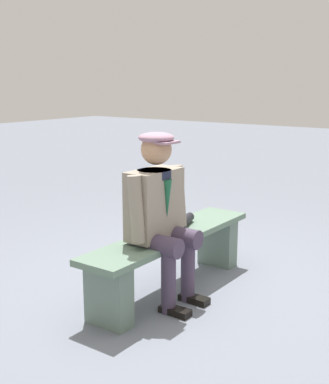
% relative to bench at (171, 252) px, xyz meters
% --- Properties ---
extents(ground_plane, '(30.00, 30.00, 0.00)m').
position_rel_bench_xyz_m(ground_plane, '(0.00, 0.00, -0.32)').
color(ground_plane, slate).
extents(bench, '(1.83, 0.39, 0.49)m').
position_rel_bench_xyz_m(bench, '(0.00, 0.00, 0.00)').
color(bench, slate).
rests_on(bench, ground).
extents(seated_man, '(0.64, 0.53, 1.31)m').
position_rel_bench_xyz_m(seated_man, '(0.22, 0.05, 0.41)').
color(seated_man, gray).
rests_on(seated_man, ground).
extents(rolled_magazine, '(0.23, 0.14, 0.08)m').
position_rel_bench_xyz_m(rolled_magazine, '(-0.28, -0.04, 0.20)').
color(rolled_magazine, black).
rests_on(rolled_magazine, bench).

